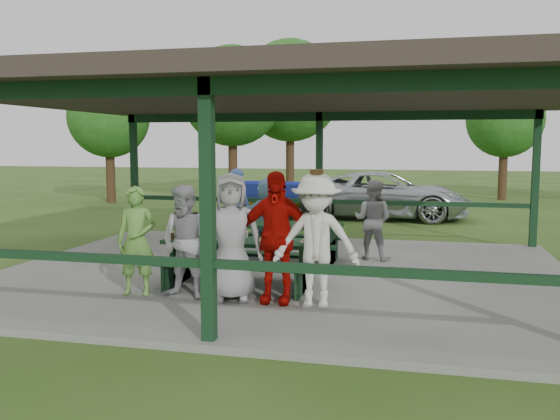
% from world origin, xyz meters
% --- Properties ---
extents(ground, '(90.00, 90.00, 0.00)m').
position_xyz_m(ground, '(0.00, 0.00, 0.00)').
color(ground, '#2D4A17').
rests_on(ground, ground).
extents(concrete_slab, '(10.00, 8.00, 0.10)m').
position_xyz_m(concrete_slab, '(0.00, 0.00, 0.05)').
color(concrete_slab, slate).
rests_on(concrete_slab, ground).
extents(pavilion_structure, '(10.60, 8.60, 3.24)m').
position_xyz_m(pavilion_structure, '(0.00, 0.00, 3.17)').
color(pavilion_structure, black).
rests_on(pavilion_structure, concrete_slab).
extents(picnic_table_near, '(2.45, 1.39, 0.75)m').
position_xyz_m(picnic_table_near, '(-0.41, -1.20, 0.57)').
color(picnic_table_near, black).
rests_on(picnic_table_near, concrete_slab).
extents(picnic_table_far, '(2.74, 1.39, 0.75)m').
position_xyz_m(picnic_table_far, '(-0.44, 0.80, 0.58)').
color(picnic_table_far, black).
rests_on(picnic_table_far, concrete_slab).
extents(table_setting, '(2.35, 0.45, 0.10)m').
position_xyz_m(table_setting, '(-0.39, -1.15, 0.88)').
color(table_setting, white).
rests_on(table_setting, picnic_table_near).
extents(contestant_green, '(0.66, 0.49, 1.64)m').
position_xyz_m(contestant_green, '(-1.78, -2.07, 0.92)').
color(contestant_green, '#5C933A').
rests_on(contestant_green, concrete_slab).
extents(contestant_grey_left, '(0.92, 0.77, 1.67)m').
position_xyz_m(contestant_grey_left, '(-0.97, -2.11, 0.94)').
color(contestant_grey_left, '#9B9B9E').
rests_on(contestant_grey_left, concrete_slab).
extents(contestant_grey_mid, '(1.04, 0.83, 1.86)m').
position_xyz_m(contestant_grey_mid, '(-0.30, -2.04, 1.03)').
color(contestant_grey_mid, gray).
rests_on(contestant_grey_mid, concrete_slab).
extents(contestant_red, '(1.11, 0.46, 1.89)m').
position_xyz_m(contestant_red, '(0.35, -2.02, 1.04)').
color(contestant_red, '#A40A05').
rests_on(contestant_red, concrete_slab).
extents(contestant_white_fedora, '(1.23, 0.75, 1.92)m').
position_xyz_m(contestant_white_fedora, '(0.96, -2.14, 1.03)').
color(contestant_white_fedora, silver).
rests_on(contestant_white_fedora, concrete_slab).
extents(spectator_lblue, '(1.55, 0.99, 1.60)m').
position_xyz_m(spectator_lblue, '(-0.69, 1.58, 0.90)').
color(spectator_lblue, '#7FAAC5').
rests_on(spectator_lblue, concrete_slab).
extents(spectator_blue, '(0.71, 0.55, 1.73)m').
position_xyz_m(spectator_blue, '(-1.55, 2.23, 0.97)').
color(spectator_blue, '#4362B0').
rests_on(spectator_blue, concrete_slab).
extents(spectator_grey, '(0.88, 0.75, 1.57)m').
position_xyz_m(spectator_grey, '(1.45, 1.51, 0.88)').
color(spectator_grey, gray).
rests_on(spectator_grey, concrete_slab).
extents(pickup_truck, '(5.46, 2.73, 1.49)m').
position_xyz_m(pickup_truck, '(1.24, 8.90, 0.74)').
color(pickup_truck, silver).
rests_on(pickup_truck, ground).
extents(farm_trailer, '(3.48, 1.72, 1.21)m').
position_xyz_m(farm_trailer, '(-2.47, 8.40, 0.60)').
color(farm_trailer, '#1B2A98').
rests_on(farm_trailer, ground).
extents(tree_far_left, '(4.01, 4.01, 6.26)m').
position_xyz_m(tree_far_left, '(-5.05, 12.78, 4.24)').
color(tree_far_left, '#321E14').
rests_on(tree_far_left, ground).
extents(tree_left, '(4.36, 4.36, 6.81)m').
position_xyz_m(tree_left, '(-3.18, 15.04, 4.61)').
color(tree_left, '#321E14').
rests_on(tree_left, ground).
extents(tree_mid, '(3.18, 3.18, 4.97)m').
position_xyz_m(tree_mid, '(5.74, 16.51, 3.36)').
color(tree_mid, '#321E14').
rests_on(tree_mid, ground).
extents(tree_edge_left, '(3.22, 3.22, 5.03)m').
position_xyz_m(tree_edge_left, '(-9.80, 11.50, 3.40)').
color(tree_edge_left, '#321E14').
rests_on(tree_edge_left, ground).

